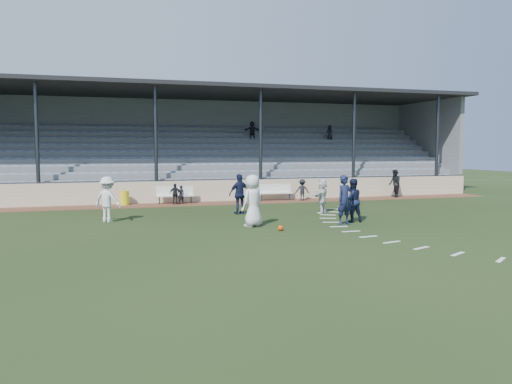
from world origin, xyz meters
TOP-DOWN VIEW (x-y plane):
  - ground at (0.00, 0.00)m, footprint 90.00×90.00m
  - cinder_track at (0.00, 10.50)m, footprint 34.00×2.00m
  - retaining_wall at (0.00, 11.55)m, footprint 34.00×0.18m
  - bench_left at (-2.10, 10.85)m, footprint 2.01×0.50m
  - bench_right at (3.62, 10.87)m, footprint 2.01×0.49m
  - trash_bin at (-4.75, 10.94)m, footprint 0.47×0.47m
  - football at (0.45, 0.86)m, footprint 0.21×0.21m
  - player_white_lead at (-0.24, 2.12)m, footprint 1.17×1.05m
  - player_navy_lead at (3.38, 1.59)m, footprint 0.82×0.65m
  - player_navy_mid at (3.96, 2.09)m, footprint 0.90×0.71m
  - player_white_wing at (-5.59, 4.95)m, footprint 1.37×1.28m
  - player_navy_wing at (0.22, 5.81)m, footprint 1.15×0.66m
  - player_white_back at (3.99, 5.12)m, footprint 1.39×1.39m
  - official at (11.29, 10.61)m, footprint 0.79×0.94m
  - sub_left_near at (-1.83, 10.50)m, footprint 0.40×0.30m
  - sub_left_far at (-2.13, 10.45)m, footprint 0.71×0.46m
  - sub_right at (5.14, 10.45)m, footprint 0.87×0.63m
  - grandstand at (0.00, 16.26)m, footprint 34.60×9.00m
  - penalty_arc at (4.12, 0.00)m, footprint 3.89×14.63m

SIDE VIEW (x-z plane):
  - ground at x=0.00m, z-range 0.00..0.00m
  - penalty_arc at x=4.12m, z-range 0.00..0.01m
  - cinder_track at x=0.00m, z-range 0.00..0.02m
  - football at x=0.45m, z-range 0.00..0.21m
  - trash_bin at x=-4.75m, z-range 0.02..0.78m
  - sub_left_near at x=-1.83m, z-range 0.02..1.03m
  - sub_left_far at x=-2.13m, z-range 0.02..1.14m
  - bench_left at x=-2.10m, z-range 0.11..1.06m
  - bench_right at x=3.62m, z-range 0.11..1.06m
  - retaining_wall at x=0.00m, z-range 0.00..1.20m
  - sub_right at x=5.14m, z-range 0.02..1.24m
  - player_white_back at x=3.99m, z-range 0.00..1.60m
  - official at x=11.29m, z-range 0.02..1.73m
  - player_navy_mid at x=3.96m, z-range 0.00..1.78m
  - player_navy_wing at x=0.22m, z-range 0.00..1.85m
  - player_white_wing at x=-5.59m, z-range 0.00..1.86m
  - player_navy_lead at x=3.38m, z-range 0.00..1.96m
  - player_white_lead at x=-0.24m, z-range 0.00..2.01m
  - grandstand at x=0.00m, z-range -1.10..5.51m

